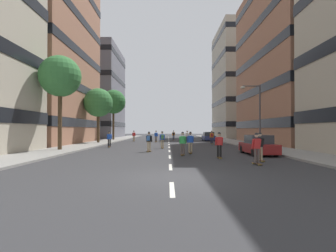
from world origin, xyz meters
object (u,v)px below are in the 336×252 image
object	(u,v)px
parked_car_mid	(257,146)
skater_9	(161,139)
street_tree_far	(97,103)
skater_4	(173,135)
parked_car_near	(208,137)
skater_7	(211,136)
skater_11	(148,140)
skater_0	(256,147)
skater_6	(189,141)
skater_12	(182,142)
skater_10	(108,138)
street_tree_near	(113,102)
street_tree_mid	(59,77)
skater_3	(218,144)
skater_5	(259,145)
skater_2	(155,136)
skater_8	(133,135)
skater_1	(186,136)
streetlamp_right	(255,109)

from	to	relation	value
parked_car_mid	skater_9	bearing A→B (deg)	137.85
street_tree_far	skater_4	size ratio (longest dim) A/B	4.27
parked_car_near	skater_7	xyz separation A→B (m)	(-1.13, -9.98, 0.32)
street_tree_far	skater_4	world-z (taller)	street_tree_far
skater_11	skater_9	bearing A→B (deg)	76.16
street_tree_far	skater_0	xyz separation A→B (m)	(14.71, -22.22, -4.72)
skater_6	skater_12	xyz separation A→B (m)	(-0.71, -1.46, 0.00)
skater_11	skater_0	bearing A→B (deg)	-51.49
skater_6	skater_9	distance (m)	6.32
skater_9	skater_10	bearing A→B (deg)	165.73
street_tree_near	street_tree_mid	world-z (taller)	street_tree_near
parked_car_mid	skater_3	world-z (taller)	skater_3
skater_3	skater_5	world-z (taller)	same
skater_7	skater_9	world-z (taller)	same
skater_3	skater_2	bearing A→B (deg)	103.19
skater_6	skater_8	distance (m)	22.95
skater_0	skater_1	xyz separation A→B (m)	(-1.98, 25.05, 0.03)
parked_car_near	street_tree_near	distance (m)	18.00
skater_6	skater_11	bearing A→B (deg)	156.53
street_tree_mid	skater_12	bearing A→B (deg)	-19.94
street_tree_near	skater_11	distance (m)	26.16
parked_car_mid	skater_0	xyz separation A→B (m)	(-2.06, -5.74, 0.29)
skater_10	street_tree_far	bearing A→B (deg)	112.63
parked_car_mid	skater_12	bearing A→B (deg)	-175.38
skater_0	skater_8	world-z (taller)	same
parked_car_mid	skater_5	distance (m)	4.45
streetlamp_right	skater_7	distance (m)	8.65
skater_5	skater_8	size ratio (longest dim) A/B	1.00
skater_7	skater_8	distance (m)	14.04
parked_car_near	streetlamp_right	bearing A→B (deg)	-82.18
skater_3	skater_4	bearing A→B (deg)	94.71
street_tree_mid	streetlamp_right	distance (m)	19.68
skater_3	skater_8	bearing A→B (deg)	109.84
street_tree_near	skater_9	size ratio (longest dim) A/B	5.03
skater_2	skater_3	size ratio (longest dim) A/B	1.00
street_tree_near	skater_8	bearing A→B (deg)	-43.25
street_tree_far	streetlamp_right	distance (m)	21.28
street_tree_near	street_tree_mid	bearing A→B (deg)	-90.00
skater_6	street_tree_far	bearing A→B (deg)	126.89
street_tree_near	skater_3	xyz separation A→B (m)	(13.28, -29.13, -5.92)
street_tree_near	street_tree_mid	xyz separation A→B (m)	(0.00, -23.16, -0.16)
street_tree_near	skater_12	bearing A→B (deg)	-68.07
street_tree_far	skater_11	xyz separation A→B (m)	(8.15, -13.98, -4.69)
skater_9	skater_10	size ratio (longest dim) A/B	1.00
parked_car_near	skater_3	xyz separation A→B (m)	(-3.49, -27.03, 0.29)
skater_0	skater_10	size ratio (longest dim) A/B	1.00
street_tree_near	skater_9	bearing A→B (deg)	-65.05
skater_3	parked_car_near	bearing A→B (deg)	82.65
street_tree_mid	street_tree_far	bearing A→B (deg)	90.00
street_tree_far	skater_4	bearing A→B (deg)	44.85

